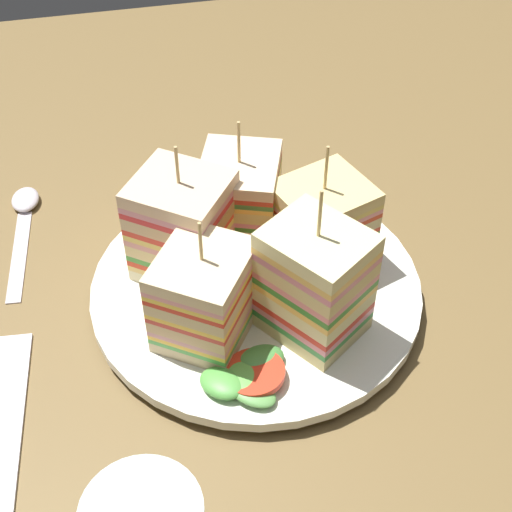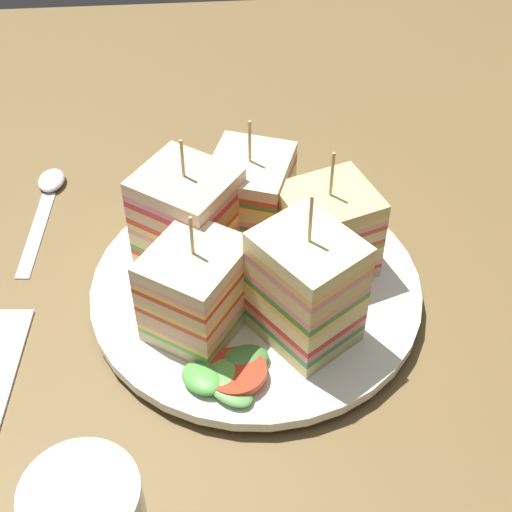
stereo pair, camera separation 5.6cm
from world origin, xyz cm
name	(u,v)px [view 2 (the right image)]	position (x,y,z in cm)	size (l,w,h in cm)	color
ground_plane	(256,305)	(0.00, 0.00, -0.90)	(104.43, 92.09, 1.80)	brown
plate	(256,289)	(0.00, 0.00, 0.99)	(25.74, 25.74, 1.63)	white
sandwich_wedge_0	(196,290)	(3.70, -4.53, 5.24)	(8.96, 8.71, 10.47)	beige
sandwich_wedge_1	(305,288)	(5.00, 3.04, 6.13)	(8.86, 8.58, 12.79)	#D5C47D
sandwich_wedge_2	(326,231)	(-1.77, 5.58, 5.19)	(7.91, 8.44, 10.92)	beige
sandwich_wedge_3	(254,199)	(-5.84, 0.30, 5.36)	(8.46, 7.94, 11.10)	#DCBE87
sandwich_wedge_4	(188,220)	(-3.08, -4.98, 5.88)	(9.03, 9.17, 11.65)	beige
chip_pile	(274,288)	(1.29, 1.27, 2.38)	(6.73, 7.06, 1.77)	#E3C171
salad_garnish	(228,374)	(8.99, -2.69, 2.19)	(6.05, 6.94, 1.31)	#60A34F
spoon	(47,195)	(-13.85, -17.97, 0.39)	(14.11, 3.02, 1.00)	silver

